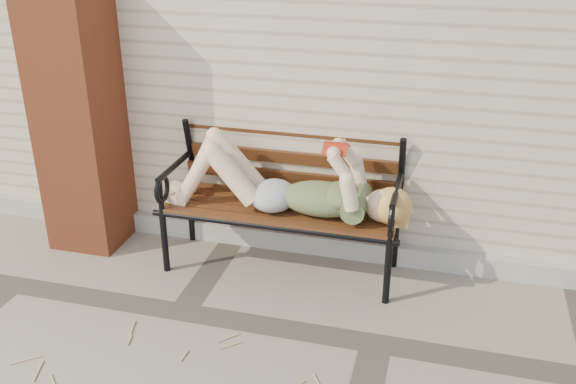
# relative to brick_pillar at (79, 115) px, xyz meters

# --- Properties ---
(ground) EXTENTS (80.00, 80.00, 0.00)m
(ground) POSITION_rel_brick_pillar_xyz_m (2.30, -0.75, -1.00)
(ground) COLOR gray
(ground) RESTS_ON ground
(house_wall) EXTENTS (8.00, 4.00, 3.00)m
(house_wall) POSITION_rel_brick_pillar_xyz_m (2.30, 2.25, 0.50)
(house_wall) COLOR beige
(house_wall) RESTS_ON ground
(foundation_strip) EXTENTS (8.00, 0.10, 0.15)m
(foundation_strip) POSITION_rel_brick_pillar_xyz_m (2.30, 0.22, -0.93)
(foundation_strip) COLOR #A9A499
(foundation_strip) RESTS_ON ground
(brick_pillar) EXTENTS (0.50, 0.50, 2.00)m
(brick_pillar) POSITION_rel_brick_pillar_xyz_m (0.00, 0.00, 0.00)
(brick_pillar) COLOR #954121
(brick_pillar) RESTS_ON ground
(garden_bench) EXTENTS (1.77, 0.70, 1.15)m
(garden_bench) POSITION_rel_brick_pillar_xyz_m (1.52, 0.04, -0.36)
(garden_bench) COLOR black
(garden_bench) RESTS_ON ground
(reading_woman) EXTENTS (1.67, 0.38, 0.53)m
(reading_woman) POSITION_rel_brick_pillar_xyz_m (1.53, -0.10, -0.32)
(reading_woman) COLOR #0B3D4D
(reading_woman) RESTS_ON ground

